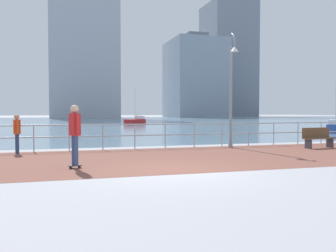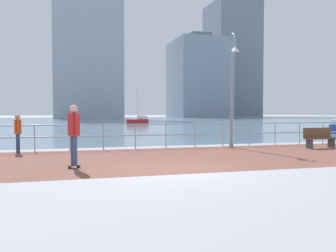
{
  "view_description": "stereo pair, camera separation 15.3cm",
  "coord_description": "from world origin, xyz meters",
  "px_view_note": "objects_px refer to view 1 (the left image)",
  "views": [
    {
      "loc": [
        -3.11,
        -9.65,
        1.66
      ],
      "look_at": [
        0.81,
        3.68,
        1.1
      ],
      "focal_mm": 38.9,
      "sensor_mm": 36.0,
      "label": 1
    },
    {
      "loc": [
        -2.96,
        -9.69,
        1.66
      ],
      "look_at": [
        0.81,
        3.68,
        1.1
      ],
      "focal_mm": 38.9,
      "sensor_mm": 36.0,
      "label": 2
    }
  ],
  "objects_px": {
    "lamppost": "(232,84)",
    "sailboat_yellow": "(136,121)",
    "bystander": "(17,130)",
    "park_bench": "(318,137)",
    "sailboat_gray": "(335,127)",
    "skateboarder": "(75,130)"
  },
  "relations": [
    {
      "from": "lamppost",
      "to": "sailboat_yellow",
      "type": "height_order",
      "value": "lamppost"
    },
    {
      "from": "bystander",
      "to": "park_bench",
      "type": "relative_size",
      "value": 0.95
    },
    {
      "from": "sailboat_gray",
      "to": "lamppost",
      "type": "bearing_deg",
      "value": -146.76
    },
    {
      "from": "lamppost",
      "to": "skateboarder",
      "type": "relative_size",
      "value": 2.83
    },
    {
      "from": "sailboat_gray",
      "to": "sailboat_yellow",
      "type": "relative_size",
      "value": 0.95
    },
    {
      "from": "skateboarder",
      "to": "sailboat_yellow",
      "type": "height_order",
      "value": "sailboat_yellow"
    },
    {
      "from": "park_bench",
      "to": "sailboat_gray",
      "type": "distance_m",
      "value": 13.7
    },
    {
      "from": "lamppost",
      "to": "sailboat_gray",
      "type": "height_order",
      "value": "lamppost"
    },
    {
      "from": "park_bench",
      "to": "sailboat_gray",
      "type": "xyz_separation_m",
      "value": [
        9.52,
        9.86,
        -0.06
      ]
    },
    {
      "from": "lamppost",
      "to": "sailboat_gray",
      "type": "xyz_separation_m",
      "value": [
        13.25,
        8.69,
        -2.47
      ]
    },
    {
      "from": "skateboarder",
      "to": "park_bench",
      "type": "relative_size",
      "value": 1.13
    },
    {
      "from": "skateboarder",
      "to": "park_bench",
      "type": "distance_m",
      "value": 11.23
    },
    {
      "from": "lamppost",
      "to": "park_bench",
      "type": "bearing_deg",
      "value": -17.45
    },
    {
      "from": "sailboat_gray",
      "to": "sailboat_yellow",
      "type": "bearing_deg",
      "value": 120.15
    },
    {
      "from": "skateboarder",
      "to": "sailboat_yellow",
      "type": "relative_size",
      "value": 0.4
    },
    {
      "from": "park_bench",
      "to": "bystander",
      "type": "bearing_deg",
      "value": 172.96
    },
    {
      "from": "lamppost",
      "to": "sailboat_gray",
      "type": "bearing_deg",
      "value": 33.24
    },
    {
      "from": "park_bench",
      "to": "sailboat_yellow",
      "type": "distance_m",
      "value": 30.42
    },
    {
      "from": "lamppost",
      "to": "sailboat_gray",
      "type": "relative_size",
      "value": 1.2
    },
    {
      "from": "bystander",
      "to": "park_bench",
      "type": "height_order",
      "value": "bystander"
    },
    {
      "from": "skateboarder",
      "to": "bystander",
      "type": "relative_size",
      "value": 1.19
    },
    {
      "from": "park_bench",
      "to": "sailboat_gray",
      "type": "height_order",
      "value": "sailboat_gray"
    }
  ]
}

